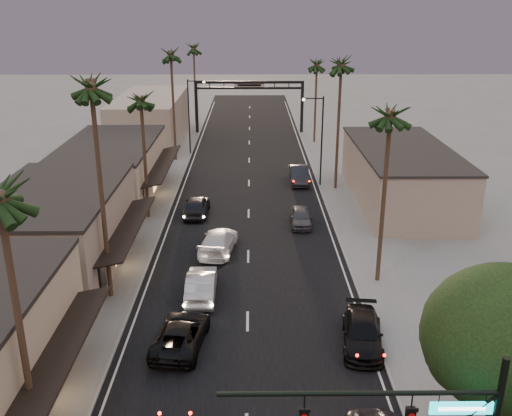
{
  "coord_description": "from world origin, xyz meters",
  "views": [
    {
      "loc": [
        0.24,
        -9.92,
        17.46
      ],
      "look_at": [
        0.6,
        31.51,
        2.5
      ],
      "focal_mm": 40.0,
      "sensor_mm": 36.0,
      "label": 1
    }
  ],
  "objects_px": {
    "arch": "(249,94)",
    "palm_rb": "(341,61)",
    "streetlight_right": "(319,134)",
    "curbside_black": "(362,333)",
    "palm_lb": "(90,81)",
    "oncoming_pickup": "(181,334)",
    "palm_ra": "(391,110)",
    "palm_lc": "(140,96)",
    "palm_ld": "(171,51)",
    "palm_far": "(193,46)",
    "corner_tree": "(511,344)",
    "streetlight_left": "(191,111)",
    "palm_rc": "(317,61)",
    "oncoming_silver": "(201,284)"
  },
  "relations": [
    {
      "from": "arch",
      "to": "palm_far",
      "type": "relative_size",
      "value": 1.15
    },
    {
      "from": "palm_rc",
      "to": "oncoming_pickup",
      "type": "height_order",
      "value": "palm_rc"
    },
    {
      "from": "streetlight_left",
      "to": "palm_lc",
      "type": "xyz_separation_m",
      "value": [
        -1.68,
        -22.0,
        5.14
      ]
    },
    {
      "from": "arch",
      "to": "palm_ra",
      "type": "relative_size",
      "value": 1.15
    },
    {
      "from": "arch",
      "to": "palm_rb",
      "type": "distance_m",
      "value": 28.24
    },
    {
      "from": "streetlight_right",
      "to": "palm_rc",
      "type": "xyz_separation_m",
      "value": [
        1.68,
        19.0,
        5.14
      ]
    },
    {
      "from": "streetlight_right",
      "to": "palm_ld",
      "type": "height_order",
      "value": "palm_ld"
    },
    {
      "from": "arch",
      "to": "palm_ra",
      "type": "height_order",
      "value": "palm_ra"
    },
    {
      "from": "corner_tree",
      "to": "oncoming_pickup",
      "type": "relative_size",
      "value": 1.65
    },
    {
      "from": "palm_rc",
      "to": "oncoming_pickup",
      "type": "xyz_separation_m",
      "value": [
        -12.16,
        -47.47,
        -9.73
      ]
    },
    {
      "from": "streetlight_left",
      "to": "curbside_black",
      "type": "height_order",
      "value": "streetlight_left"
    },
    {
      "from": "palm_ld",
      "to": "oncoming_silver",
      "type": "distance_m",
      "value": 35.41
    },
    {
      "from": "streetlight_left",
      "to": "oncoming_silver",
      "type": "distance_m",
      "value": 36.47
    },
    {
      "from": "palm_rb",
      "to": "palm_rc",
      "type": "height_order",
      "value": "palm_rb"
    },
    {
      "from": "streetlight_left",
      "to": "palm_ld",
      "type": "relative_size",
      "value": 0.63
    },
    {
      "from": "corner_tree",
      "to": "oncoming_silver",
      "type": "bearing_deg",
      "value": 130.35
    },
    {
      "from": "corner_tree",
      "to": "curbside_black",
      "type": "xyz_separation_m",
      "value": [
        -3.28,
        9.1,
        -5.23
      ]
    },
    {
      "from": "streetlight_right",
      "to": "palm_far",
      "type": "bearing_deg",
      "value": 114.76
    },
    {
      "from": "palm_ra",
      "to": "streetlight_right",
      "type": "bearing_deg",
      "value": 94.57
    },
    {
      "from": "oncoming_pickup",
      "to": "curbside_black",
      "type": "bearing_deg",
      "value": -172.59
    },
    {
      "from": "arch",
      "to": "palm_rb",
      "type": "bearing_deg",
      "value": -71.7
    },
    {
      "from": "curbside_black",
      "to": "streetlight_right",
      "type": "bearing_deg",
      "value": 96.25
    },
    {
      "from": "palm_rb",
      "to": "arch",
      "type": "bearing_deg",
      "value": 108.3
    },
    {
      "from": "palm_ld",
      "to": "oncoming_silver",
      "type": "height_order",
      "value": "palm_ld"
    },
    {
      "from": "oncoming_silver",
      "to": "palm_far",
      "type": "bearing_deg",
      "value": -85.47
    },
    {
      "from": "palm_rb",
      "to": "palm_rc",
      "type": "relative_size",
      "value": 1.16
    },
    {
      "from": "palm_ld",
      "to": "curbside_black",
      "type": "relative_size",
      "value": 2.77
    },
    {
      "from": "palm_rb",
      "to": "curbside_black",
      "type": "bearing_deg",
      "value": -95.0
    },
    {
      "from": "streetlight_left",
      "to": "palm_rb",
      "type": "distance_m",
      "value": 22.07
    },
    {
      "from": "palm_ra",
      "to": "oncoming_pickup",
      "type": "xyz_separation_m",
      "value": [
        -12.16,
        -7.47,
        -10.7
      ]
    },
    {
      "from": "palm_ld",
      "to": "palm_ra",
      "type": "height_order",
      "value": "palm_ld"
    },
    {
      "from": "oncoming_pickup",
      "to": "palm_rb",
      "type": "bearing_deg",
      "value": -106.59
    },
    {
      "from": "arch",
      "to": "palm_rb",
      "type": "relative_size",
      "value": 1.07
    },
    {
      "from": "arch",
      "to": "streetlight_right",
      "type": "distance_m",
      "value": 25.94
    },
    {
      "from": "streetlight_left",
      "to": "palm_rc",
      "type": "xyz_separation_m",
      "value": [
        15.52,
        6.0,
        5.14
      ]
    },
    {
      "from": "palm_lc",
      "to": "palm_ld",
      "type": "bearing_deg",
      "value": 90.0
    },
    {
      "from": "streetlight_left",
      "to": "palm_ra",
      "type": "bearing_deg",
      "value": -65.46
    },
    {
      "from": "streetlight_right",
      "to": "palm_lc",
      "type": "distance_m",
      "value": 18.66
    },
    {
      "from": "streetlight_right",
      "to": "streetlight_left",
      "type": "height_order",
      "value": "same"
    },
    {
      "from": "streetlight_right",
      "to": "palm_lb",
      "type": "xyz_separation_m",
      "value": [
        -15.52,
        -23.0,
        8.06
      ]
    },
    {
      "from": "arch",
      "to": "palm_lb",
      "type": "distance_m",
      "value": 49.39
    },
    {
      "from": "palm_rc",
      "to": "oncoming_silver",
      "type": "distance_m",
      "value": 44.58
    },
    {
      "from": "oncoming_silver",
      "to": "palm_rb",
      "type": "bearing_deg",
      "value": -118.62
    },
    {
      "from": "corner_tree",
      "to": "palm_far",
      "type": "distance_m",
      "value": 72.96
    },
    {
      "from": "palm_ld",
      "to": "oncoming_pickup",
      "type": "relative_size",
      "value": 2.67
    },
    {
      "from": "oncoming_pickup",
      "to": "palm_ra",
      "type": "bearing_deg",
      "value": -141.15
    },
    {
      "from": "palm_ld",
      "to": "palm_lc",
      "type": "bearing_deg",
      "value": -90.0
    },
    {
      "from": "corner_tree",
      "to": "streetlight_right",
      "type": "distance_m",
      "value": 37.64
    },
    {
      "from": "palm_lb",
      "to": "oncoming_pickup",
      "type": "distance_m",
      "value": 14.67
    },
    {
      "from": "oncoming_pickup",
      "to": "palm_far",
      "type": "bearing_deg",
      "value": -78.31
    }
  ]
}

